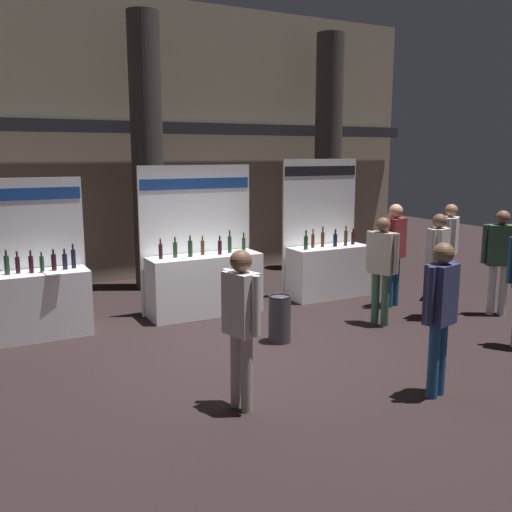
% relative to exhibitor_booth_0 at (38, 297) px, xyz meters
% --- Properties ---
extents(ground_plane, '(27.41, 27.41, 0.00)m').
position_rel_exhibitor_booth_0_xyz_m(ground_plane, '(2.41, -1.95, -0.59)').
color(ground_plane, black).
extents(hall_colonnade, '(13.71, 1.45, 5.81)m').
position_rel_exhibitor_booth_0_xyz_m(hall_colonnade, '(2.41, 3.01, 2.26)').
color(hall_colonnade, gray).
rests_on(hall_colonnade, ground_plane).
extents(exhibitor_booth_0, '(1.51, 0.72, 2.32)m').
position_rel_exhibitor_booth_0_xyz_m(exhibitor_booth_0, '(0.00, 0.00, 0.00)').
color(exhibitor_booth_0, white).
rests_on(exhibitor_booth_0, ground_plane).
extents(exhibitor_booth_1, '(1.99, 0.66, 2.48)m').
position_rel_exhibitor_booth_0_xyz_m(exhibitor_booth_1, '(2.62, -0.02, 0.03)').
color(exhibitor_booth_1, white).
rests_on(exhibitor_booth_1, ground_plane).
extents(exhibitor_booth_2, '(1.62, 0.66, 2.57)m').
position_rel_exhibitor_booth_0_xyz_m(exhibitor_booth_2, '(5.14, -0.00, 0.02)').
color(exhibitor_booth_2, white).
rests_on(exhibitor_booth_2, ground_plane).
extents(trash_bin, '(0.32, 0.32, 0.69)m').
position_rel_exhibitor_booth_0_xyz_m(trash_bin, '(3.02, -1.88, -0.25)').
color(trash_bin, '#38383D').
rests_on(trash_bin, ground_plane).
extents(visitor_0, '(0.50, 0.45, 1.77)m').
position_rel_exhibitor_booth_0_xyz_m(visitor_0, '(6.97, -1.25, 0.48)').
color(visitor_0, navy).
rests_on(visitor_0, ground_plane).
extents(visitor_1, '(0.50, 0.31, 1.74)m').
position_rel_exhibitor_booth_0_xyz_m(visitor_1, '(3.64, -4.29, 0.44)').
color(visitor_1, navy).
rests_on(visitor_1, ground_plane).
extents(visitor_3, '(0.32, 0.51, 1.72)m').
position_rel_exhibitor_booth_0_xyz_m(visitor_3, '(1.57, -3.57, 0.43)').
color(visitor_3, '#ADA393').
rests_on(visitor_3, ground_plane).
extents(visitor_4, '(0.52, 0.33, 1.82)m').
position_rel_exhibitor_booth_0_xyz_m(visitor_4, '(5.75, -1.15, 0.50)').
color(visitor_4, navy).
rests_on(visitor_4, ground_plane).
extents(visitor_5, '(0.48, 0.36, 1.73)m').
position_rel_exhibitor_booth_0_xyz_m(visitor_5, '(5.87, -2.04, 0.44)').
color(visitor_5, '#23232D').
rests_on(visitor_5, ground_plane).
extents(visitor_6, '(0.53, 0.44, 1.76)m').
position_rel_exhibitor_booth_0_xyz_m(visitor_6, '(6.94, -2.38, 0.47)').
color(visitor_6, silver).
rests_on(visitor_6, ground_plane).
extents(visitor_8, '(0.34, 0.53, 1.71)m').
position_rel_exhibitor_booth_0_xyz_m(visitor_8, '(4.84, -1.90, 0.42)').
color(visitor_8, '#33563D').
rests_on(visitor_8, ground_plane).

